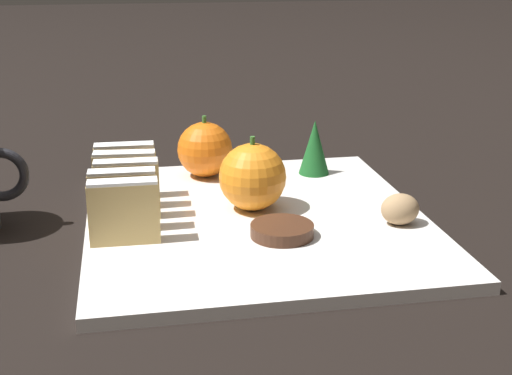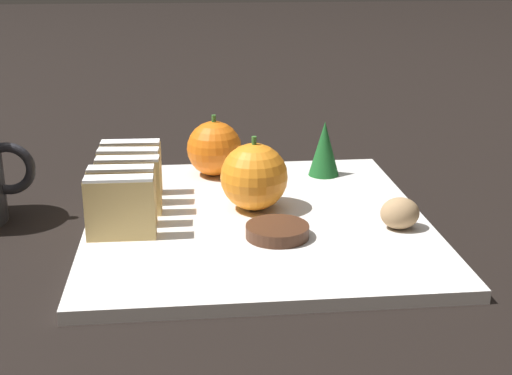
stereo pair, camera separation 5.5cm
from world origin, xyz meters
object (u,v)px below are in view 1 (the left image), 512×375
(orange_near, at_px, (250,177))
(orange_far, at_px, (205,149))
(walnut, at_px, (400,209))
(chocolate_cookie, at_px, (282,230))

(orange_near, xyz_separation_m, orange_far, (-0.03, 0.12, -0.00))
(walnut, bearing_deg, chocolate_cookie, -175.39)
(orange_far, bearing_deg, walnut, -48.06)
(orange_far, relative_size, walnut, 1.93)
(orange_far, relative_size, chocolate_cookie, 1.21)
(orange_near, xyz_separation_m, walnut, (0.14, -0.07, -0.02))
(orange_near, relative_size, walnut, 2.05)
(orange_near, bearing_deg, chocolate_cookie, -78.11)
(walnut, xyz_separation_m, chocolate_cookie, (-0.12, -0.01, -0.01))
(orange_far, distance_m, chocolate_cookie, 0.21)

